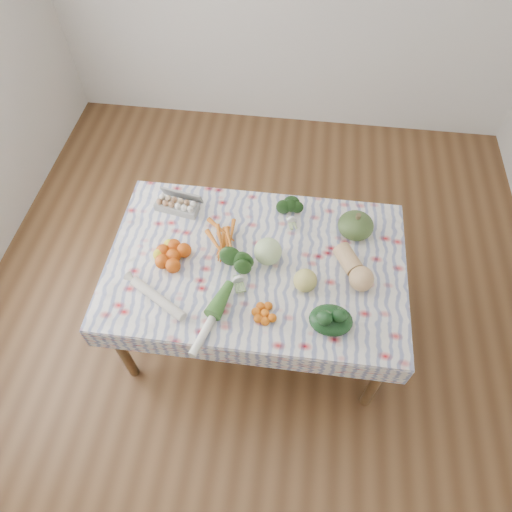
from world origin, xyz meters
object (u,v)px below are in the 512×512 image
Objects in this scene: kabocha_squash at (356,225)px; grapefruit at (305,280)px; dining_table at (256,270)px; egg_carton at (177,206)px; cabbage at (268,251)px; butternut_squash at (354,267)px.

kabocha_squash reaches higher than grapefruit.
dining_table is 12.67× the size of grapefruit.
egg_carton is 1.69× the size of cabbage.
egg_carton is at bearing 150.66° from grapefruit.
cabbage is (0.58, -0.30, 0.04)m from egg_carton.
dining_table is at bearing -157.74° from cabbage.
butternut_squash is at bearing -4.11° from cabbage.
butternut_squash is at bearing 24.83° from grapefruit.
butternut_squash is at bearing -0.91° from dining_table.
grapefruit is at bearing -24.62° from dining_table.
egg_carton is at bearing 177.70° from kabocha_squash.
egg_carton is 0.91× the size of butternut_squash.
kabocha_squash is at bearing 57.17° from grapefruit.
kabocha_squash reaches higher than butternut_squash.
egg_carton is 1.06m from kabocha_squash.
cabbage is at bearing -152.00° from kabocha_squash.
egg_carton is at bearing 148.31° from dining_table.
grapefruit is (0.28, -0.13, 0.15)m from dining_table.
kabocha_squash is 1.33× the size of cabbage.
grapefruit is (-0.26, -0.12, -0.00)m from butternut_squash.
cabbage is at bearing 144.69° from grapefruit.
kabocha_squash is 0.48m from grapefruit.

